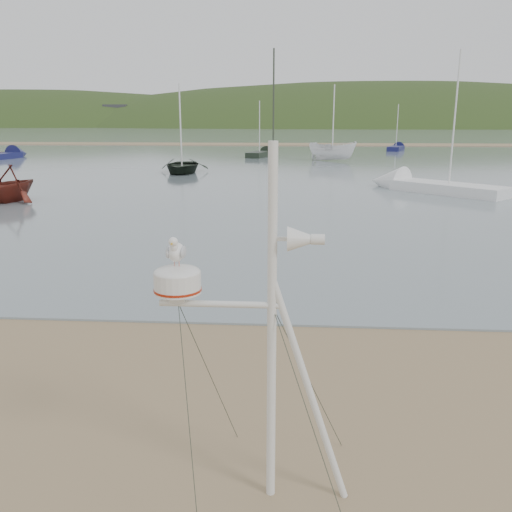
# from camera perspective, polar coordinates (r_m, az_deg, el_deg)

# --- Properties ---
(ground) EXTENTS (560.00, 560.00, 0.00)m
(ground) POSITION_cam_1_polar(r_m,az_deg,el_deg) (7.24, -24.00, -18.02)
(ground) COLOR olive
(ground) RESTS_ON ground
(water) EXTENTS (560.00, 256.00, 0.04)m
(water) POSITION_cam_1_polar(r_m,az_deg,el_deg) (137.41, 2.71, 12.90)
(water) COLOR slate
(water) RESTS_ON ground
(sandbar) EXTENTS (560.00, 7.00, 0.07)m
(sandbar) POSITION_cam_1_polar(r_m,az_deg,el_deg) (75.48, 1.58, 11.68)
(sandbar) COLOR olive
(sandbar) RESTS_ON water
(hill_ridge) EXTENTS (620.00, 180.00, 80.00)m
(hill_ridge) POSITION_cam_1_polar(r_m,az_deg,el_deg) (241.95, 7.67, 8.78)
(hill_ridge) COLOR #223515
(hill_ridge) RESTS_ON ground
(far_cottages) EXTENTS (294.40, 6.30, 8.00)m
(far_cottages) POSITION_cam_1_polar(r_m,az_deg,el_deg) (201.32, 4.04, 14.50)
(far_cottages) COLOR silver
(far_cottages) RESTS_ON ground
(mast_rig) EXTENTS (1.91, 2.03, 4.30)m
(mast_rig) POSITION_cam_1_polar(r_m,az_deg,el_deg) (5.45, 1.02, -15.27)
(mast_rig) COLOR silver
(mast_rig) RESTS_ON ground
(boat_dark) EXTENTS (3.34, 1.16, 4.61)m
(boat_dark) POSITION_cam_1_polar(r_m,az_deg,el_deg) (37.29, -7.91, 12.19)
(boat_dark) COLOR black
(boat_dark) RESTS_ON water
(boat_red) EXTENTS (3.03, 2.29, 3.12)m
(boat_red) POSITION_cam_1_polar(r_m,az_deg,el_deg) (26.61, -24.79, 8.54)
(boat_red) COLOR #5E1E15
(boat_red) RESTS_ON water
(boat_white) EXTENTS (2.23, 2.21, 4.35)m
(boat_white) POSITION_cam_1_polar(r_m,az_deg,el_deg) (47.60, 8.10, 12.49)
(boat_white) COLOR white
(boat_white) RESTS_ON water
(sailboat_white_near) EXTENTS (6.63, 6.52, 7.42)m
(sailboat_white_near) POSITION_cam_1_polar(r_m,az_deg,el_deg) (29.68, 16.16, 7.25)
(sailboat_white_near) COLOR white
(sailboat_white_near) RESTS_ON ground
(sailboat_blue_near) EXTENTS (3.09, 7.70, 7.43)m
(sailboat_blue_near) POSITION_cam_1_polar(r_m,az_deg,el_deg) (55.56, -24.60, 9.63)
(sailboat_blue_near) COLOR #15184C
(sailboat_blue_near) RESTS_ON ground
(sailboat_dark_mid) EXTENTS (2.77, 5.69, 5.55)m
(sailboat_dark_mid) POSITION_cam_1_polar(r_m,az_deg,el_deg) (53.26, 0.83, 10.76)
(sailboat_dark_mid) COLOR black
(sailboat_dark_mid) RESTS_ON ground
(sailboat_blue_far) EXTENTS (3.06, 5.53, 5.43)m
(sailboat_blue_far) POSITION_cam_1_polar(r_m,az_deg,el_deg) (64.94, 14.69, 10.97)
(sailboat_blue_far) COLOR #15184C
(sailboat_blue_far) RESTS_ON ground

